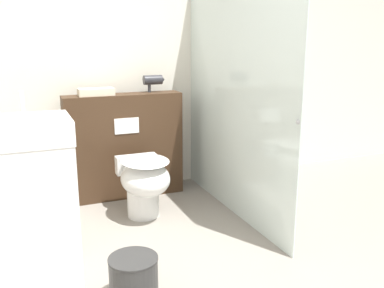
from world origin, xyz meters
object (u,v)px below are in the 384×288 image
(toilet, at_px, (144,182))
(sink_vanity, at_px, (32,204))
(hair_drier, at_px, (154,80))
(waste_bin, at_px, (134,280))

(toilet, distance_m, sink_vanity, 1.14)
(hair_drier, height_order, waste_bin, hair_drier)
(sink_vanity, height_order, waste_bin, sink_vanity)
(toilet, bearing_deg, waste_bin, -109.12)
(waste_bin, bearing_deg, toilet, 70.88)
(sink_vanity, bearing_deg, toilet, 38.96)
(hair_drier, bearing_deg, waste_bin, -111.43)
(sink_vanity, distance_m, waste_bin, 0.74)
(toilet, relative_size, sink_vanity, 0.48)
(hair_drier, distance_m, waste_bin, 2.07)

